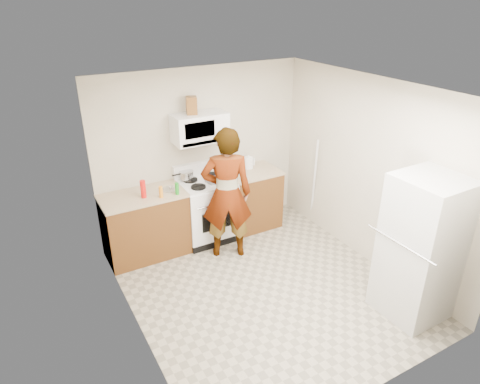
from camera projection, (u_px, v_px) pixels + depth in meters
floor at (265, 288)px, 5.44m from camera, size 3.60×3.60×0.00m
back_wall at (202, 153)px, 6.31m from camera, size 3.20×0.02×2.50m
right_wall at (369, 173)px, 5.61m from camera, size 0.02×3.60×2.50m
cabinet_left at (145, 226)px, 5.96m from camera, size 1.12×0.62×0.90m
counter_left at (142, 196)px, 5.76m from camera, size 1.14×0.64×0.03m
cabinet_right at (251, 199)px, 6.72m from camera, size 0.80×0.62×0.90m
counter_right at (252, 172)px, 6.52m from camera, size 0.82×0.64×0.03m
gas_range at (207, 209)px, 6.36m from camera, size 0.76×0.65×1.13m
microwave at (200, 128)px, 5.94m from camera, size 0.76×0.38×0.40m
person at (227, 194)px, 5.77m from camera, size 0.81×0.69×1.87m
fridge at (421, 248)px, 4.72m from camera, size 0.71×0.71×1.70m
kettle at (248, 163)px, 6.58m from camera, size 0.15×0.15×0.17m
jug at (192, 105)px, 5.77m from camera, size 0.18×0.18×0.24m
saucepan at (186, 175)px, 6.18m from camera, size 0.26×0.26×0.11m
tray at (215, 180)px, 6.15m from camera, size 0.28×0.21×0.05m
bottle_spray at (143, 189)px, 5.63m from camera, size 0.09×0.09×0.24m
bottle_hot_sauce at (161, 192)px, 5.65m from camera, size 0.07×0.07×0.16m
bottle_green_cap at (177, 189)px, 5.73m from camera, size 0.05×0.05×0.17m
pot_lid at (170, 189)px, 5.90m from camera, size 0.31×0.31×0.01m
broom at (314, 182)px, 6.64m from camera, size 0.21×0.27×1.45m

